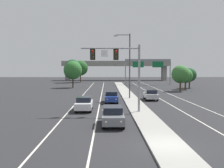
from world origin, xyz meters
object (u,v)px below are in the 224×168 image
at_px(overhead_signal_mast, 121,64).
at_px(car_oncoming_blue, 111,97).
at_px(car_oncoming_white, 84,103).
at_px(car_receding_silver, 151,95).
at_px(street_lamp_median, 128,62).
at_px(car_oncoming_grey, 113,115).
at_px(highway_sign_gantry, 148,64).
at_px(tree_far_right_b, 180,74).
at_px(tree_far_left_b, 80,68).
at_px(tree_far_right_a, 186,76).
at_px(tree_far_right_c, 190,75).
at_px(tree_far_left_c, 73,70).
at_px(tree_far_left_a, 73,67).

height_order(overhead_signal_mast, car_oncoming_blue, overhead_signal_mast).
xyz_separation_m(overhead_signal_mast, car_oncoming_blue, (-0.84, 8.65, -4.47)).
height_order(car_oncoming_white, car_receding_silver, same).
height_order(street_lamp_median, car_oncoming_grey, street_lamp_median).
xyz_separation_m(highway_sign_gantry, tree_far_right_b, (3.47, -21.99, -2.61)).
xyz_separation_m(overhead_signal_mast, car_oncoming_white, (-4.08, 1.61, -4.47)).
xyz_separation_m(tree_far_left_b, tree_far_right_a, (26.83, -31.18, -1.77)).
distance_m(overhead_signal_mast, tree_far_left_b, 63.89).
bearing_deg(tree_far_right_a, tree_far_left_b, 130.71).
bearing_deg(highway_sign_gantry, tree_far_left_b, 146.17).
xyz_separation_m(tree_far_right_c, tree_far_left_c, (-28.58, 1.40, 1.13)).
bearing_deg(tree_far_left_c, highway_sign_gantry, 28.85).
relative_size(tree_far_left_a, tree_far_right_b, 1.42).
height_order(car_oncoming_blue, tree_far_right_b, tree_far_right_b).
bearing_deg(car_oncoming_blue, tree_far_right_a, 53.40).
relative_size(car_oncoming_blue, car_receding_silver, 0.99).
xyz_separation_m(tree_far_left_b, tree_far_right_c, (29.16, -26.57, -1.69)).
xyz_separation_m(car_receding_silver, tree_far_left_b, (-15.62, 51.26, 4.05)).
bearing_deg(car_oncoming_blue, car_oncoming_grey, -90.60).
bearing_deg(car_oncoming_grey, car_oncoming_blue, 89.40).
relative_size(car_oncoming_white, tree_far_left_a, 0.58).
bearing_deg(tree_far_right_b, overhead_signal_mast, -117.21).
bearing_deg(highway_sign_gantry, tree_far_right_c, -56.64).
xyz_separation_m(overhead_signal_mast, car_receding_silver, (5.19, 11.77, -4.47)).
distance_m(car_oncoming_grey, tree_far_right_a, 41.97).
bearing_deg(tree_far_right_a, tree_far_left_a, 134.83).
bearing_deg(tree_far_left_c, tree_far_right_a, -12.89).
bearing_deg(tree_far_right_a, car_oncoming_white, -124.08).
height_order(car_oncoming_white, tree_far_right_b, tree_far_right_b).
height_order(tree_far_right_c, tree_far_right_a, tree_far_right_c).
distance_m(street_lamp_median, tree_far_left_b, 51.59).
relative_size(overhead_signal_mast, tree_far_right_a, 1.52).
height_order(tree_far_left_b, tree_far_right_c, tree_far_left_b).
distance_m(car_oncoming_blue, tree_far_right_c, 34.08).
relative_size(overhead_signal_mast, tree_far_left_a, 0.93).
bearing_deg(car_oncoming_grey, tree_far_left_b, 97.76).
bearing_deg(tree_far_right_b, car_oncoming_grey, -114.09).
height_order(street_lamp_median, tree_far_left_b, street_lamp_median).
xyz_separation_m(car_oncoming_blue, tree_far_right_a, (17.23, 23.20, 2.27)).
bearing_deg(car_oncoming_blue, overhead_signal_mast, -84.46).
distance_m(car_oncoming_grey, highway_sign_gantry, 56.75).
bearing_deg(tree_far_right_c, car_receding_silver, -118.74).
relative_size(tree_far_left_a, tree_far_right_a, 1.63).
relative_size(car_oncoming_grey, car_receding_silver, 1.00).
bearing_deg(tree_far_left_b, tree_far_right_b, -55.92).
relative_size(tree_far_right_b, tree_far_right_c, 1.12).
height_order(tree_far_left_a, tree_far_left_b, tree_far_left_a).
distance_m(car_oncoming_grey, car_receding_silver, 19.08).
distance_m(street_lamp_median, tree_far_left_a, 50.46).
relative_size(highway_sign_gantry, tree_far_right_a, 2.80).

